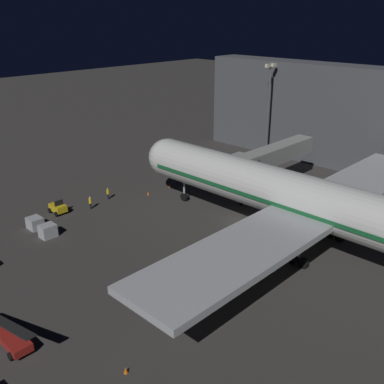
{
  "coord_description": "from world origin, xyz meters",
  "views": [
    {
      "loc": [
        42.43,
        32.72,
        25.58
      ],
      "look_at": [
        3.0,
        -5.55,
        3.5
      ],
      "focal_mm": 41.79,
      "sensor_mm": 36.0,
      "label": 1
    }
  ],
  "objects_px": {
    "apron_floodlight_mast": "(269,105)",
    "belt_loader": "(10,336)",
    "baggage_container_mid_row": "(48,231)",
    "ground_crew_by_tug": "(90,202)",
    "airliner_at_gate": "(326,207)",
    "traffic_cone_nose_starboard": "(148,193)",
    "traffic_cone_nose_port": "(169,186)",
    "jet_bridge": "(267,158)",
    "ground_crew_under_port_wing": "(108,193)",
    "baggage_tug_spare": "(58,208)",
    "traffic_cone_wingtip_svc_side": "(126,370)",
    "baggage_container_near_belt": "(35,223)"
  },
  "relations": [
    {
      "from": "airliner_at_gate",
      "to": "ground_crew_under_port_wing",
      "type": "bearing_deg",
      "value": -76.42
    },
    {
      "from": "traffic_cone_wingtip_svc_side",
      "to": "jet_bridge",
      "type": "bearing_deg",
      "value": -159.83
    },
    {
      "from": "baggage_tug_spare",
      "to": "airliner_at_gate",
      "type": "bearing_deg",
      "value": 115.6
    },
    {
      "from": "apron_floodlight_mast",
      "to": "belt_loader",
      "type": "bearing_deg",
      "value": 14.78
    },
    {
      "from": "jet_bridge",
      "to": "traffic_cone_nose_starboard",
      "type": "height_order",
      "value": "jet_bridge"
    },
    {
      "from": "baggage_tug_spare",
      "to": "baggage_container_mid_row",
      "type": "xyz_separation_m",
      "value": [
        4.56,
        5.39,
        0.02
      ]
    },
    {
      "from": "airliner_at_gate",
      "to": "apron_floodlight_mast",
      "type": "xyz_separation_m",
      "value": [
        -25.5,
        -25.9,
        4.32
      ]
    },
    {
      "from": "belt_loader",
      "to": "ground_crew_under_port_wing",
      "type": "height_order",
      "value": "belt_loader"
    },
    {
      "from": "ground_crew_by_tug",
      "to": "traffic_cone_wingtip_svc_side",
      "type": "relative_size",
      "value": 3.35
    },
    {
      "from": "baggage_tug_spare",
      "to": "traffic_cone_wingtip_svc_side",
      "type": "xyz_separation_m",
      "value": [
        11.84,
        30.04,
        -0.51
      ]
    },
    {
      "from": "baggage_container_mid_row",
      "to": "ground_crew_by_tug",
      "type": "distance_m",
      "value": 9.08
    },
    {
      "from": "apron_floodlight_mast",
      "to": "traffic_cone_nose_port",
      "type": "bearing_deg",
      "value": -4.25
    },
    {
      "from": "jet_bridge",
      "to": "ground_crew_under_port_wing",
      "type": "relative_size",
      "value": 10.65
    },
    {
      "from": "jet_bridge",
      "to": "belt_loader",
      "type": "height_order",
      "value": "jet_bridge"
    },
    {
      "from": "baggage_tug_spare",
      "to": "traffic_cone_nose_port",
      "type": "height_order",
      "value": "baggage_tug_spare"
    },
    {
      "from": "baggage_container_near_belt",
      "to": "apron_floodlight_mast",
      "type": "bearing_deg",
      "value": 175.62
    },
    {
      "from": "traffic_cone_wingtip_svc_side",
      "to": "traffic_cone_nose_port",
      "type": "bearing_deg",
      "value": -138.05
    },
    {
      "from": "baggage_tug_spare",
      "to": "ground_crew_under_port_wing",
      "type": "distance_m",
      "value": 7.75
    },
    {
      "from": "baggage_container_mid_row",
      "to": "ground_crew_under_port_wing",
      "type": "distance_m",
      "value": 13.06
    },
    {
      "from": "ground_crew_by_tug",
      "to": "traffic_cone_nose_starboard",
      "type": "distance_m",
      "value": 9.23
    },
    {
      "from": "baggage_container_mid_row",
      "to": "traffic_cone_nose_port",
      "type": "bearing_deg",
      "value": -175.99
    },
    {
      "from": "airliner_at_gate",
      "to": "jet_bridge",
      "type": "relative_size",
      "value": 3.13
    },
    {
      "from": "belt_loader",
      "to": "traffic_cone_nose_port",
      "type": "relative_size",
      "value": 15.69
    },
    {
      "from": "apron_floodlight_mast",
      "to": "belt_loader",
      "type": "xyz_separation_m",
      "value": [
        57.07,
        15.06,
        -9.25
      ]
    },
    {
      "from": "airliner_at_gate",
      "to": "traffic_cone_nose_port",
      "type": "xyz_separation_m",
      "value": [
        -2.2,
        -27.63,
        -5.5
      ]
    },
    {
      "from": "apron_floodlight_mast",
      "to": "traffic_cone_nose_port",
      "type": "xyz_separation_m",
      "value": [
        23.3,
        -1.73,
        -9.82
      ]
    },
    {
      "from": "baggage_tug_spare",
      "to": "traffic_cone_nose_starboard",
      "type": "relative_size",
      "value": 4.49
    },
    {
      "from": "jet_bridge",
      "to": "apron_floodlight_mast",
      "type": "distance_m",
      "value": 19.24
    },
    {
      "from": "baggage_container_near_belt",
      "to": "baggage_container_mid_row",
      "type": "bearing_deg",
      "value": 89.51
    },
    {
      "from": "airliner_at_gate",
      "to": "traffic_cone_wingtip_svc_side",
      "type": "xyz_separation_m",
      "value": [
        26.93,
        -1.45,
        -5.5
      ]
    },
    {
      "from": "baggage_container_near_belt",
      "to": "traffic_cone_nose_starboard",
      "type": "distance_m",
      "value": 17.51
    },
    {
      "from": "apron_floodlight_mast",
      "to": "ground_crew_under_port_wing",
      "type": "bearing_deg",
      "value": -8.14
    },
    {
      "from": "baggage_container_mid_row",
      "to": "jet_bridge",
      "type": "bearing_deg",
      "value": 159.71
    },
    {
      "from": "jet_bridge",
      "to": "traffic_cone_nose_port",
      "type": "distance_m",
      "value": 15.88
    },
    {
      "from": "traffic_cone_nose_port",
      "to": "traffic_cone_wingtip_svc_side",
      "type": "height_order",
      "value": "same"
    },
    {
      "from": "apron_floodlight_mast",
      "to": "baggage_tug_spare",
      "type": "relative_size",
      "value": 7.02
    },
    {
      "from": "belt_loader",
      "to": "baggage_container_mid_row",
      "type": "xyz_separation_m",
      "value": [
        -11.92,
        -15.26,
        -0.05
      ]
    },
    {
      "from": "belt_loader",
      "to": "baggage_container_mid_row",
      "type": "distance_m",
      "value": 19.37
    },
    {
      "from": "airliner_at_gate",
      "to": "traffic_cone_nose_starboard",
      "type": "bearing_deg",
      "value": -85.45
    },
    {
      "from": "baggage_container_mid_row",
      "to": "traffic_cone_nose_port",
      "type": "height_order",
      "value": "baggage_container_mid_row"
    },
    {
      "from": "traffic_cone_nose_starboard",
      "to": "traffic_cone_wingtip_svc_side",
      "type": "bearing_deg",
      "value": 46.63
    },
    {
      "from": "baggage_container_mid_row",
      "to": "ground_crew_under_port_wing",
      "type": "relative_size",
      "value": 1.07
    },
    {
      "from": "ground_crew_by_tug",
      "to": "baggage_tug_spare",
      "type": "bearing_deg",
      "value": -27.58
    },
    {
      "from": "baggage_container_near_belt",
      "to": "traffic_cone_nose_port",
      "type": "bearing_deg",
      "value": 175.48
    },
    {
      "from": "baggage_container_mid_row",
      "to": "airliner_at_gate",
      "type": "bearing_deg",
      "value": 126.97
    },
    {
      "from": "belt_loader",
      "to": "traffic_cone_wingtip_svc_side",
      "type": "xyz_separation_m",
      "value": [
        -4.64,
        9.39,
        -0.57
      ]
    },
    {
      "from": "baggage_container_near_belt",
      "to": "baggage_container_mid_row",
      "type": "xyz_separation_m",
      "value": [
        0.03,
        3.25,
        0.05
      ]
    },
    {
      "from": "jet_bridge",
      "to": "ground_crew_under_port_wing",
      "type": "height_order",
      "value": "jet_bridge"
    },
    {
      "from": "baggage_container_mid_row",
      "to": "traffic_cone_nose_starboard",
      "type": "distance_m",
      "value": 17.52
    },
    {
      "from": "apron_floodlight_mast",
      "to": "baggage_container_near_belt",
      "type": "xyz_separation_m",
      "value": [
        45.12,
        -3.45,
        -9.35
      ]
    }
  ]
}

